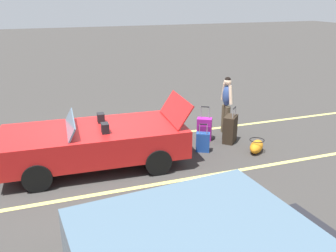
{
  "coord_description": "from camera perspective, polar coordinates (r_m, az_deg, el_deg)",
  "views": [
    {
      "loc": [
        1.0,
        7.87,
        3.79
      ],
      "look_at": [
        -1.81,
        -0.08,
        0.75
      ],
      "focal_mm": 39.01,
      "sensor_mm": 36.0,
      "label": 1
    }
  ],
  "objects": [
    {
      "name": "ground_plane",
      "position": [
        8.79,
        -11.06,
        -6.1
      ],
      "size": [
        80.0,
        80.0,
        0.0
      ],
      "primitive_type": "plane",
      "color": "#383533"
    },
    {
      "name": "lot_line_near",
      "position": [
        10.04,
        -12.29,
        -2.83
      ],
      "size": [
        18.0,
        0.12,
        0.01
      ],
      "primitive_type": "cube",
      "color": "#EAE066",
      "rests_on": "ground_plane"
    },
    {
      "name": "lot_line_mid",
      "position": [
        7.62,
        -9.48,
        -10.26
      ],
      "size": [
        18.0,
        0.12,
        0.01
      ],
      "primitive_type": "cube",
      "color": "#EAE066",
      "rests_on": "ground_plane"
    },
    {
      "name": "convertible_car",
      "position": [
        8.54,
        -12.64,
        -2.67
      ],
      "size": [
        4.29,
        1.98,
        1.49
      ],
      "rotation": [
        0.0,
        0.0,
        -0.04
      ],
      "color": "red",
      "rests_on": "ground_plane"
    },
    {
      "name": "suitcase_large_black",
      "position": [
        9.98,
        9.67,
        -0.49
      ],
      "size": [
        0.53,
        0.54,
        0.99
      ],
      "rotation": [
        0.0,
        0.0,
        5.52
      ],
      "color": "#2D2319",
      "rests_on": "ground_plane"
    },
    {
      "name": "suitcase_medium_bright",
      "position": [
        10.07,
        5.68,
        -0.47
      ],
      "size": [
        0.47,
        0.41,
        0.94
      ],
      "rotation": [
        0.0,
        0.0,
        1.06
      ],
      "color": "#991E8C",
      "rests_on": "ground_plane"
    },
    {
      "name": "suitcase_small_carryon",
      "position": [
        9.34,
        5.47,
        -2.51
      ],
      "size": [
        0.39,
        0.33,
        0.77
      ],
      "rotation": [
        0.0,
        0.0,
        4.24
      ],
      "color": "#1E479E",
      "rests_on": "ground_plane"
    },
    {
      "name": "duffel_bag",
      "position": [
        9.55,
        13.66,
        -3.1
      ],
      "size": [
        0.67,
        0.66,
        0.34
      ],
      "rotation": [
        0.0,
        0.0,
        0.77
      ],
      "color": "orange",
      "rests_on": "ground_plane"
    },
    {
      "name": "traveler_person",
      "position": [
        10.47,
        9.13,
        3.72
      ],
      "size": [
        0.22,
        0.6,
        1.65
      ],
      "rotation": [
        0.0,
        0.0,
        -0.0
      ],
      "color": "#4C3F2D",
      "rests_on": "ground_plane"
    }
  ]
}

